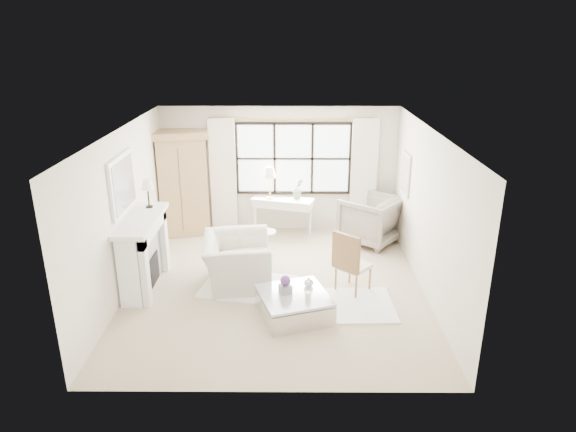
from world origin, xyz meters
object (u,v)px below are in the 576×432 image
at_px(coffee_table, 294,305).
at_px(club_armchair, 237,261).
at_px(armoire, 183,182).
at_px(console_table, 283,216).

bearing_deg(coffee_table, club_armchair, 113.65).
xyz_separation_m(armoire, console_table, (2.11, -0.04, -0.74)).
bearing_deg(console_table, coffee_table, -70.19).
distance_m(armoire, console_table, 2.23).
bearing_deg(console_table, club_armchair, -92.05).
bearing_deg(club_armchair, console_table, -24.17).
distance_m(armoire, club_armchair, 2.81).
height_order(club_armchair, coffee_table, club_armchair).
height_order(console_table, coffee_table, console_table).
relative_size(club_armchair, coffee_table, 1.02).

